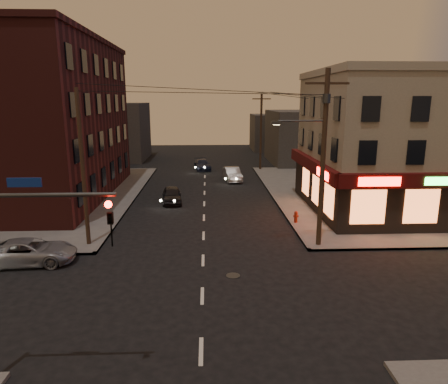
{
  "coord_description": "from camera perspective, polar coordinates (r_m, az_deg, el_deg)",
  "views": [
    {
      "loc": [
        0.27,
        -16.22,
        8.51
      ],
      "look_at": [
        1.25,
        6.56,
        3.2
      ],
      "focal_mm": 32.0,
      "sensor_mm": 36.0,
      "label": 1
    }
  ],
  "objects": [
    {
      "name": "ground",
      "position": [
        18.32,
        -3.13,
        -14.59
      ],
      "size": [
        120.0,
        120.0,
        0.0
      ],
      "primitive_type": "plane",
      "color": "black",
      "rests_on": "ground"
    },
    {
      "name": "sidewalk_ne",
      "position": [
        40.32,
        23.69,
        -0.08
      ],
      "size": [
        24.0,
        28.0,
        0.15
      ],
      "primitive_type": "cube",
      "color": "#514F4C",
      "rests_on": "ground"
    },
    {
      "name": "sidewalk_nw",
      "position": [
        40.56,
        -29.16,
        -0.58
      ],
      "size": [
        24.0,
        28.0,
        0.15
      ],
      "primitive_type": "cube",
      "color": "#514F4C",
      "rests_on": "ground"
    },
    {
      "name": "pizza_building",
      "position": [
        33.68,
        25.44,
        6.46
      ],
      "size": [
        15.85,
        12.85,
        10.5
      ],
      "color": "gray",
      "rests_on": "sidewalk_ne"
    },
    {
      "name": "brick_apartment",
      "position": [
        38.24,
        -25.52,
        9.07
      ],
      "size": [
        12.0,
        20.0,
        13.0
      ],
      "primitive_type": "cube",
      "color": "#451816",
      "rests_on": "sidewalk_nw"
    },
    {
      "name": "bg_building_ne_a",
      "position": [
        56.15,
        11.81,
        7.72
      ],
      "size": [
        10.0,
        12.0,
        7.0
      ],
      "primitive_type": "cube",
      "color": "#3F3D3A",
      "rests_on": "ground"
    },
    {
      "name": "bg_building_nw",
      "position": [
        59.88,
        -15.42,
        8.33
      ],
      "size": [
        9.0,
        10.0,
        8.0
      ],
      "primitive_type": "cube",
      "color": "#3F3D3A",
      "rests_on": "ground"
    },
    {
      "name": "bg_building_ne_b",
      "position": [
        69.44,
        7.36,
        8.46
      ],
      "size": [
        8.0,
        8.0,
        6.0
      ],
      "primitive_type": "cube",
      "color": "#3F3D3A",
      "rests_on": "ground"
    },
    {
      "name": "utility_pole_main",
      "position": [
        23.1,
        13.76,
        5.9
      ],
      "size": [
        4.2,
        0.44,
        10.0
      ],
      "color": "#382619",
      "rests_on": "sidewalk_ne"
    },
    {
      "name": "utility_pole_far",
      "position": [
        48.81,
        5.3,
        8.52
      ],
      "size": [
        0.26,
        0.26,
        9.0
      ],
      "primitive_type": "cylinder",
      "color": "#382619",
      "rests_on": "sidewalk_ne"
    },
    {
      "name": "utility_pole_west",
      "position": [
        24.1,
        -19.51,
        3.14
      ],
      "size": [
        0.24,
        0.24,
        9.0
      ],
      "primitive_type": "cylinder",
      "color": "#382619",
      "rests_on": "sidewalk_nw"
    },
    {
      "name": "suv_cross",
      "position": [
        23.65,
        -26.05,
        -7.67
      ],
      "size": [
        4.89,
        2.52,
        1.32
      ],
      "primitive_type": "imported",
      "rotation": [
        0.0,
        0.0,
        1.64
      ],
      "color": "gray",
      "rests_on": "ground"
    },
    {
      "name": "sedan_near",
      "position": [
        33.83,
        -7.47,
        -0.41
      ],
      "size": [
        1.95,
        4.02,
        1.32
      ],
      "primitive_type": "imported",
      "rotation": [
        0.0,
        0.0,
        0.1
      ],
      "color": "black",
      "rests_on": "ground"
    },
    {
      "name": "sedan_mid",
      "position": [
        42.61,
        1.17,
        2.57
      ],
      "size": [
        2.05,
        4.51,
        1.44
      ],
      "primitive_type": "imported",
      "rotation": [
        0.0,
        0.0,
        0.13
      ],
      "color": "gray",
      "rests_on": "ground"
    },
    {
      "name": "sedan_far",
      "position": [
        49.47,
        -3.11,
        3.92
      ],
      "size": [
        2.31,
        4.5,
        1.25
      ],
      "primitive_type": "imported",
      "rotation": [
        0.0,
        0.0,
        0.13
      ],
      "color": "#1A2034",
      "rests_on": "ground"
    },
    {
      "name": "fire_hydrant",
      "position": [
        28.17,
        10.23,
        -3.43
      ],
      "size": [
        0.35,
        0.35,
        0.81
      ],
      "rotation": [
        0.0,
        0.0,
        0.04
      ],
      "color": "maroon",
      "rests_on": "sidewalk_ne"
    }
  ]
}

